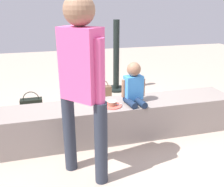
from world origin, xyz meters
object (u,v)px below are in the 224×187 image
Objects in this scene: water_bottle_near_gift at (28,122)px; party_cup_red at (176,105)px; water_bottle_far_side at (61,116)px; handbag_brown_canvas at (101,93)px; child_seated at (134,85)px; cake_box_white at (169,97)px; cake_plate at (112,104)px; handbag_black_leather at (32,104)px; adult_standing at (82,76)px; gift_bag at (135,107)px.

water_bottle_near_gift is 1.97× the size of party_cup_red.
water_bottle_far_side is 0.62× the size of handbag_brown_canvas.
child_seated is 1.48m from cake_box_white.
cake_box_white is 0.85× the size of handbag_brown_canvas.
cake_box_white is (1.25, 0.98, -0.40)m from cake_plate.
handbag_black_leather reaches higher than water_bottle_near_gift.
cake_plate is at bearing -49.87° from handbag_black_leather.
water_bottle_near_gift is 0.54× the size of handbag_brown_canvas.
adult_standing reaches higher than water_bottle_near_gift.
handbag_black_leather is at bearing 87.08° from water_bottle_near_gift.
party_cup_red is (0.95, 0.62, -0.60)m from child_seated.
cake_plate reaches higher than water_bottle_near_gift.
handbag_black_leather is at bearing 127.54° from water_bottle_far_side.
party_cup_red is 0.28× the size of handbag_brown_canvas.
water_bottle_far_side is 0.67m from handbag_black_leather.
child_seated reaches higher than handbag_black_leather.
cake_box_white is (2.25, 0.43, -0.03)m from water_bottle_near_gift.
cake_plate is 1.19m from water_bottle_near_gift.
child_seated is 1.74m from handbag_black_leather.
cake_box_white is 1.15m from handbag_brown_canvas.
party_cup_red is at bearing 33.17° from child_seated.
handbag_brown_canvas is at bearing 83.16° from cake_plate.
cake_plate is 0.73m from gift_bag.
party_cup_red is (0.75, 0.18, -0.12)m from gift_bag.
gift_bag reaches higher than handbag_black_leather.
water_bottle_far_side is 0.72× the size of cake_box_white.
party_cup_red is 0.31× the size of handbag_black_leather.
child_seated is 1.28m from party_cup_red.
gift_bag is (0.46, 0.48, -0.29)m from cake_plate.
cake_plate is 0.70× the size of handbag_black_leather.
handbag_brown_canvas reaches higher than water_bottle_near_gift.
child_seated is 1.47m from water_bottle_near_gift.
cake_box_white is at bearing 82.95° from party_cup_red.
water_bottle_far_side is 1.77m from party_cup_red.
handbag_brown_canvas is (-1.06, 0.64, 0.08)m from party_cup_red.
gift_bag is at bearing -166.33° from party_cup_red.
water_bottle_near_gift is at bearing -92.92° from handbag_black_leather.
water_bottle_far_side is at bearing 172.60° from gift_bag.
water_bottle_far_side is at bearing -168.63° from cake_box_white.
gift_bag is (0.19, 0.43, -0.48)m from child_seated.
child_seated reaches higher than handbag_brown_canvas.
cake_box_white is at bearing -16.74° from handbag_brown_canvas.
adult_standing is 2.25m from party_cup_red.
handbag_brown_canvas is at bearing 44.23° from water_bottle_far_side.
party_cup_red is at bearing -12.41° from handbag_black_leather.
child_seated reaches higher than cake_plate.
handbag_brown_canvas is at bearing 33.57° from water_bottle_near_gift.
adult_standing is at bearing -83.14° from water_bottle_far_side.
adult_standing is at bearing -72.19° from handbag_black_leather.
handbag_black_leather is 1.13m from handbag_brown_canvas.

